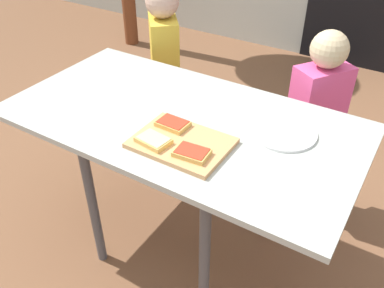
# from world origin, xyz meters

# --- Properties ---
(ground_plane) EXTENTS (16.00, 16.00, 0.00)m
(ground_plane) POSITION_xyz_m (0.00, 0.00, 0.00)
(ground_plane) COLOR brown
(dining_table) EXTENTS (1.37, 0.72, 0.72)m
(dining_table) POSITION_xyz_m (0.00, 0.00, 0.65)
(dining_table) COLOR #A8ADA5
(dining_table) RESTS_ON ground
(cutting_board) EXTENTS (0.33, 0.24, 0.02)m
(cutting_board) POSITION_xyz_m (0.10, -0.15, 0.73)
(cutting_board) COLOR tan
(cutting_board) RESTS_ON dining_table
(pizza_slice_near_left) EXTENTS (0.12, 0.09, 0.02)m
(pizza_slice_near_left) POSITION_xyz_m (0.02, -0.21, 0.74)
(pizza_slice_near_left) COLOR #DCB058
(pizza_slice_near_left) RESTS_ON cutting_board
(pizza_slice_far_left) EXTENTS (0.12, 0.08, 0.02)m
(pizza_slice_far_left) POSITION_xyz_m (0.02, -0.09, 0.74)
(pizza_slice_far_left) COLOR #DCB058
(pizza_slice_far_left) RESTS_ON cutting_board
(pizza_slice_near_right) EXTENTS (0.12, 0.09, 0.02)m
(pizza_slice_near_right) POSITION_xyz_m (0.17, -0.20, 0.74)
(pizza_slice_near_right) COLOR #DCB058
(pizza_slice_near_right) RESTS_ON cutting_board
(plate_white_right) EXTENTS (0.24, 0.24, 0.01)m
(plate_white_right) POSITION_xyz_m (0.38, 0.10, 0.72)
(plate_white_right) COLOR white
(plate_white_right) RESTS_ON dining_table
(child_left) EXTENTS (0.26, 0.27, 1.02)m
(child_left) POSITION_xyz_m (-0.48, 0.57, 0.59)
(child_left) COLOR navy
(child_left) RESTS_ON ground
(child_right) EXTENTS (0.25, 0.28, 0.95)m
(child_right) POSITION_xyz_m (0.37, 0.56, 0.54)
(child_right) COLOR #322158
(child_right) RESTS_ON ground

